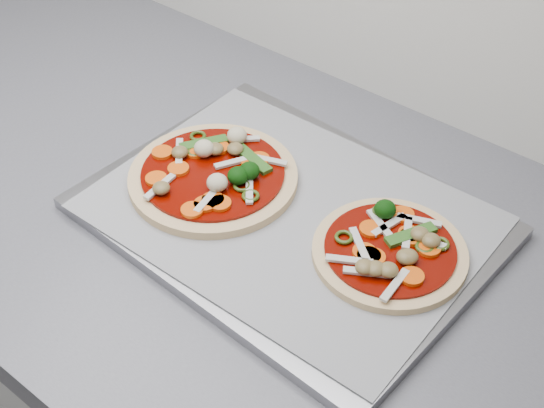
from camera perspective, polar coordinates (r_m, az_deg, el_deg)
The scene contains 6 objects.
base_cabinet at distance 1.41m, azimuth -13.73°, elevation -8.15°, with size 3.60×0.60×0.86m, color silver.
countertop at distance 1.11m, azimuth -17.46°, elevation 6.95°, with size 3.60×0.60×0.04m, color slate.
baking_tray at distance 0.85m, azimuth 1.26°, elevation -1.02°, with size 0.43×0.32×0.01m, color gray.
parchment at distance 0.84m, azimuth 1.26°, elevation -0.62°, with size 0.41×0.30×0.00m, color gray.
pizza_left at distance 0.88m, azimuth -4.39°, elevation 2.26°, with size 0.25×0.25×0.03m.
pizza_right at distance 0.80m, azimuth 8.96°, elevation -3.41°, with size 0.21×0.21×0.03m.
Camera 1 is at (0.80, 0.83, 1.49)m, focal length 50.00 mm.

